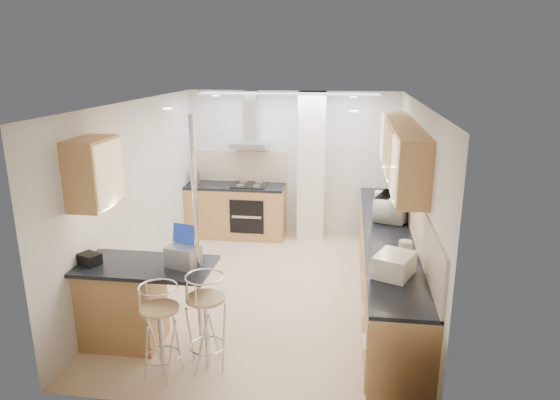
# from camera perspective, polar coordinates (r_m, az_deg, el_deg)

# --- Properties ---
(ground) EXTENTS (4.80, 4.80, 0.00)m
(ground) POSITION_cam_1_polar(r_m,az_deg,el_deg) (6.81, -1.01, -10.38)
(ground) COLOR #D4B58D
(ground) RESTS_ON ground
(room_shell) EXTENTS (3.64, 4.84, 2.51)m
(room_shell) POSITION_cam_1_polar(r_m,az_deg,el_deg) (6.61, 2.22, 2.99)
(room_shell) COLOR silver
(room_shell) RESTS_ON ground
(right_counter) EXTENTS (0.63, 4.40, 0.92)m
(right_counter) POSITION_cam_1_polar(r_m,az_deg,el_deg) (6.57, 12.11, -7.35)
(right_counter) COLOR tan
(right_counter) RESTS_ON ground
(back_counter) EXTENTS (1.70, 0.63, 0.92)m
(back_counter) POSITION_cam_1_polar(r_m,az_deg,el_deg) (8.74, -5.03, -1.18)
(back_counter) COLOR tan
(back_counter) RESTS_ON ground
(peninsula) EXTENTS (1.47, 0.72, 0.94)m
(peninsula) POSITION_cam_1_polar(r_m,az_deg,el_deg) (5.64, -15.04, -11.44)
(peninsula) COLOR tan
(peninsula) RESTS_ON ground
(microwave) EXTENTS (0.58, 0.70, 0.33)m
(microwave) POSITION_cam_1_polar(r_m,az_deg,el_deg) (6.88, 12.86, -0.80)
(microwave) COLOR white
(microwave) RESTS_ON right_counter
(laptop) EXTENTS (0.37, 0.31, 0.22)m
(laptop) POSITION_cam_1_polar(r_m,az_deg,el_deg) (5.26, -10.99, -6.34)
(laptop) COLOR #A5A9AD
(laptop) RESTS_ON peninsula
(bag) EXTENTS (0.26, 0.23, 0.12)m
(bag) POSITION_cam_1_polar(r_m,az_deg,el_deg) (5.59, -20.92, -6.32)
(bag) COLOR black
(bag) RESTS_ON peninsula
(bar_stool_near) EXTENTS (0.42, 0.42, 0.97)m
(bar_stool_near) POSITION_cam_1_polar(r_m,az_deg,el_deg) (5.08, -13.44, -14.40)
(bar_stool_near) COLOR tan
(bar_stool_near) RESTS_ON ground
(bar_stool_end) EXTENTS (0.58, 0.58, 1.00)m
(bar_stool_end) POSITION_cam_1_polar(r_m,az_deg,el_deg) (5.14, -8.41, -13.55)
(bar_stool_end) COLOR tan
(bar_stool_end) RESTS_ON ground
(jar_a) EXTENTS (0.15, 0.15, 0.18)m
(jar_a) POSITION_cam_1_polar(r_m,az_deg,el_deg) (7.62, 11.19, 0.32)
(jar_a) COLOR silver
(jar_a) RESTS_ON right_counter
(jar_b) EXTENTS (0.12, 0.12, 0.15)m
(jar_b) POSITION_cam_1_polar(r_m,az_deg,el_deg) (7.39, 11.65, -0.29)
(jar_b) COLOR silver
(jar_b) RESTS_ON right_counter
(jar_c) EXTENTS (0.15, 0.15, 0.20)m
(jar_c) POSITION_cam_1_polar(r_m,az_deg,el_deg) (5.59, 14.09, -5.52)
(jar_c) COLOR #C1B99A
(jar_c) RESTS_ON right_counter
(jar_d) EXTENTS (0.13, 0.13, 0.15)m
(jar_d) POSITION_cam_1_polar(r_m,az_deg,el_deg) (5.61, 14.25, -5.68)
(jar_d) COLOR white
(jar_d) RESTS_ON right_counter
(bread_bin) EXTENTS (0.47, 0.52, 0.22)m
(bread_bin) POSITION_cam_1_polar(r_m,az_deg,el_deg) (5.14, 12.91, -7.22)
(bread_bin) COLOR silver
(bread_bin) RESTS_ON right_counter
(kettle) EXTENTS (0.16, 0.16, 0.24)m
(kettle) POSITION_cam_1_polar(r_m,az_deg,el_deg) (8.73, -9.67, 2.59)
(kettle) COLOR silver
(kettle) RESTS_ON back_counter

